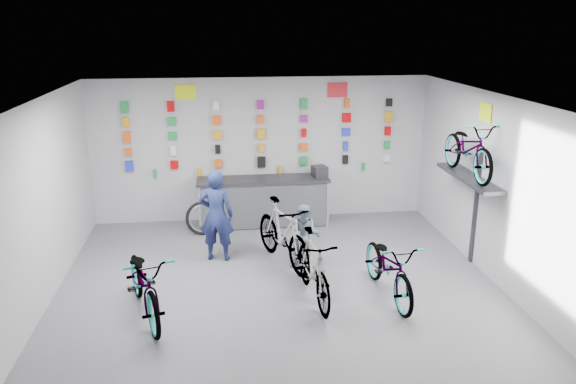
{
  "coord_description": "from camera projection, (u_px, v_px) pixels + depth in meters",
  "views": [
    {
      "loc": [
        -0.88,
        -7.48,
        4.08
      ],
      "look_at": [
        0.24,
        1.4,
        1.35
      ],
      "focal_mm": 35.0,
      "sensor_mm": 36.0,
      "label": 1
    }
  ],
  "objects": [
    {
      "name": "sign_left",
      "position": [
        185.0,
        92.0,
        11.2
      ],
      "size": [
        0.42,
        0.02,
        0.3
      ],
      "primitive_type": "cube",
      "color": "#EBFF15",
      "rests_on": "wall_back"
    },
    {
      "name": "wall_left",
      "position": [
        25.0,
        222.0,
        7.54
      ],
      "size": [
        0.0,
        8.0,
        8.0
      ],
      "primitive_type": "plane",
      "rotation": [
        1.57,
        0.0,
        1.57
      ],
      "color": "#B9B9BB",
      "rests_on": "floor"
    },
    {
      "name": "bike_service",
      "position": [
        283.0,
        233.0,
        9.68
      ],
      "size": [
        1.16,
        1.97,
        1.14
      ],
      "primitive_type": "imported",
      "rotation": [
        0.0,
        0.0,
        0.36
      ],
      "color": "gray",
      "rests_on": "floor"
    },
    {
      "name": "ceiling",
      "position": [
        283.0,
        105.0,
        7.52
      ],
      "size": [
        8.0,
        8.0,
        0.0
      ],
      "primitive_type": "plane",
      "rotation": [
        3.14,
        0.0,
        0.0
      ],
      "color": "white",
      "rests_on": "wall_back"
    },
    {
      "name": "register",
      "position": [
        320.0,
        171.0,
        11.58
      ],
      "size": [
        0.34,
        0.35,
        0.22
      ],
      "primitive_type": "cube",
      "rotation": [
        0.0,
        0.0,
        0.21
      ],
      "color": "black",
      "rests_on": "counter"
    },
    {
      "name": "bike_center",
      "position": [
        314.0,
        268.0,
        8.44
      ],
      "size": [
        0.66,
        1.8,
        1.06
      ],
      "primitive_type": "imported",
      "rotation": [
        0.0,
        0.0,
        0.09
      ],
      "color": "gray",
      "rests_on": "floor"
    },
    {
      "name": "counter",
      "position": [
        263.0,
        202.0,
        11.61
      ],
      "size": [
        2.7,
        0.66,
        1.0
      ],
      "color": "black",
      "rests_on": "floor"
    },
    {
      "name": "wall_right",
      "position": [
        516.0,
        202.0,
        8.38
      ],
      "size": [
        0.0,
        8.0,
        8.0
      ],
      "primitive_type": "plane",
      "rotation": [
        1.57,
        0.0,
        -1.57
      ],
      "color": "#B9B9BB",
      "rests_on": "floor"
    },
    {
      "name": "bike_left",
      "position": [
        145.0,
        283.0,
        7.98
      ],
      "size": [
        1.24,
        2.08,
        1.03
      ],
      "primitive_type": "imported",
      "rotation": [
        0.0,
        0.0,
        0.3
      ],
      "color": "gray",
      "rests_on": "floor"
    },
    {
      "name": "floor",
      "position": [
        284.0,
        306.0,
        8.4
      ],
      "size": [
        8.0,
        8.0,
        0.0
      ],
      "primitive_type": "plane",
      "color": "#4C4B50",
      "rests_on": "ground"
    },
    {
      "name": "sign_side",
      "position": [
        485.0,
        112.0,
        9.18
      ],
      "size": [
        0.02,
        0.4,
        0.3
      ],
      "primitive_type": "cube",
      "color": "#EBFF15",
      "rests_on": "wall_right"
    },
    {
      "name": "merch_wall",
      "position": [
        256.0,
        136.0,
        11.59
      ],
      "size": [
        5.55,
        0.08,
        1.56
      ],
      "color": "#2131D1",
      "rests_on": "wall_back"
    },
    {
      "name": "bike_right",
      "position": [
        389.0,
        267.0,
        8.56
      ],
      "size": [
        0.8,
        1.91,
        0.98
      ],
      "primitive_type": "imported",
      "rotation": [
        0.0,
        0.0,
        0.08
      ],
      "color": "gray",
      "rests_on": "floor"
    },
    {
      "name": "spare_wheel",
      "position": [
        202.0,
        218.0,
        11.16
      ],
      "size": [
        0.7,
        0.32,
        0.67
      ],
      "rotation": [
        0.0,
        0.0,
        0.12
      ],
      "color": "black",
      "rests_on": "floor"
    },
    {
      "name": "customer",
      "position": [
        306.0,
        237.0,
        9.53
      ],
      "size": [
        0.62,
        0.53,
        1.14
      ],
      "primitive_type": "imported",
      "rotation": [
        0.0,
        0.0,
        -0.19
      ],
      "color": "slate",
      "rests_on": "floor"
    },
    {
      "name": "clerk",
      "position": [
        216.0,
        215.0,
        9.81
      ],
      "size": [
        0.67,
        0.51,
        1.66
      ],
      "primitive_type": "imported",
      "rotation": [
        0.0,
        0.0,
        2.95
      ],
      "color": "navy",
      "rests_on": "floor"
    },
    {
      "name": "bike_wall",
      "position": [
        469.0,
        148.0,
        9.33
      ],
      "size": [
        0.63,
        1.8,
        0.95
      ],
      "primitive_type": "imported",
      "color": "gray",
      "rests_on": "wall_bracket"
    },
    {
      "name": "wall_front",
      "position": [
        346.0,
        384.0,
        4.16
      ],
      "size": [
        7.0,
        0.0,
        7.0
      ],
      "primitive_type": "plane",
      "rotation": [
        -1.57,
        0.0,
        0.0
      ],
      "color": "#B9B9BB",
      "rests_on": "floor"
    },
    {
      "name": "sign_right",
      "position": [
        337.0,
        90.0,
        11.57
      ],
      "size": [
        0.42,
        0.02,
        0.3
      ],
      "primitive_type": "cube",
      "color": "red",
      "rests_on": "wall_back"
    },
    {
      "name": "wall_bracket",
      "position": [
        470.0,
        182.0,
        9.51
      ],
      "size": [
        0.39,
        1.9,
        2.0
      ],
      "color": "#333338",
      "rests_on": "wall_right"
    },
    {
      "name": "wall_back",
      "position": [
        261.0,
        150.0,
        11.75
      ],
      "size": [
        7.0,
        0.0,
        7.0
      ],
      "primitive_type": "plane",
      "rotation": [
        1.57,
        0.0,
        0.0
      ],
      "color": "#B9B9BB",
      "rests_on": "floor"
    }
  ]
}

